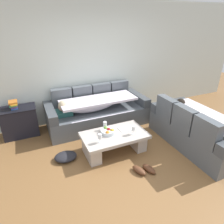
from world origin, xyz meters
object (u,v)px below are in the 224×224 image
Objects in this scene: couch_near_window at (195,129)px; fruit_bowl at (108,131)px; crumpled_garment at (66,157)px; couch_along_wall at (96,112)px; wine_glass_far_back at (105,124)px; coffee_table at (114,140)px; book_stack_on_cabinet at (13,105)px; wine_glass_near_left at (100,137)px; side_cabinet at (20,122)px; pair_of_shoes at (144,169)px; wine_glass_near_right at (133,129)px; open_magazine at (126,129)px.

fruit_bowl is (-1.66, 0.50, 0.09)m from couch_near_window.
couch_along_wall is at bearing 46.20° from crumpled_garment.
coffee_table is at bearing -66.96° from wine_glass_far_back.
wine_glass_near_left is at bearing -49.28° from book_stack_on_cabinet.
wine_glass_near_left is at bearing -138.97° from fruit_bowl.
side_cabinet reaches higher than coffee_table.
couch_near_window is 3.63m from side_cabinet.
side_cabinet is 3.09× the size of book_stack_on_cabinet.
crumpled_garment is at bearing 154.14° from wine_glass_near_left.
pair_of_shoes is (-1.35, -0.29, -0.29)m from couch_near_window.
coffee_table reaches higher than pair_of_shoes.
wine_glass_near_right is 2.43m from side_cabinet.
wine_glass_near_right is at bearing -37.65° from book_stack_on_cabinet.
wine_glass_near_right is (-1.25, 0.29, 0.16)m from couch_near_window.
wine_glass_near_left is 0.92m from pair_of_shoes.
open_magazine is (0.63, 0.22, -0.11)m from wine_glass_near_left.
wine_glass_near_right is 0.55m from wine_glass_far_back.
coffee_table is 0.94m from crumpled_garment.
couch_near_window reaches higher than book_stack_on_cabinet.
wine_glass_far_back is 1.89m from side_cabinet.
book_stack_on_cabinet is at bearing 142.35° from wine_glass_near_right.
couch_near_window is 6.74× the size of open_magazine.
couch_near_window is at bearing -15.57° from coffee_table.
book_stack_on_cabinet is (-1.93, 1.29, 0.34)m from open_magazine.
crumpled_garment is (-1.12, 0.85, 0.01)m from pair_of_shoes.
open_magazine is (0.29, 0.07, 0.15)m from coffee_table.
couch_along_wall is 13.86× the size of wine_glass_far_back.
coffee_table is 2.10m from side_cabinet.
couch_along_wall is 8.22× the size of fruit_bowl.
side_cabinet is at bearing -5.94° from book_stack_on_cabinet.
wine_glass_far_back is at bearing 90.11° from fruit_bowl.
book_stack_on_cabinet reaches higher than side_cabinet.
crumpled_garment is (-0.81, 0.06, -0.36)m from fruit_bowl.
pair_of_shoes is (0.21, -0.72, -0.19)m from coffee_table.
couch_along_wall is at bearing 82.08° from fruit_bowl.
side_cabinet reaches higher than wine_glass_near_left.
crumpled_garment is (-1.22, 0.27, -0.44)m from wine_glass_near_right.
wine_glass_far_back is at bearing 68.27° from couch_near_window.
side_cabinet is (-1.91, 1.50, -0.17)m from wine_glass_near_right.
couch_along_wall reaches higher than coffee_table.
wine_glass_near_right and wine_glass_far_back have the same top height.
side_cabinet reaches higher than wine_glass_far_back.
wine_glass_near_right reaches higher than coffee_table.
wine_glass_near_right is at bearing 76.86° from couch_near_window.
couch_along_wall is 1.09m from open_magazine.
couch_near_window is 1.29m from wine_glass_near_right.
wine_glass_near_left is at bearing 81.33° from couch_near_window.
couch_along_wall reaches higher than pair_of_shoes.
fruit_bowl is 1.00× the size of open_magazine.
wine_glass_far_back is (-1.66, 0.66, 0.16)m from couch_near_window.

